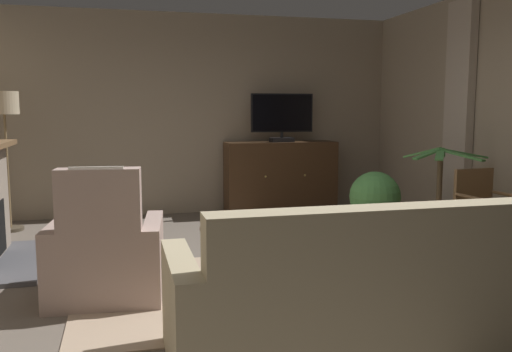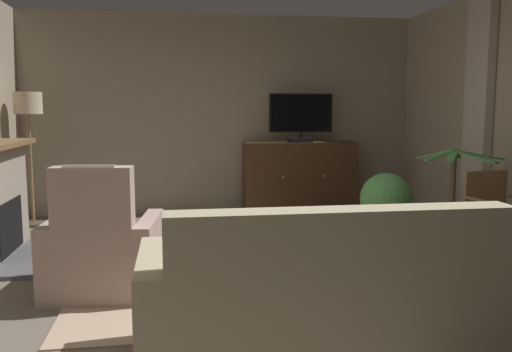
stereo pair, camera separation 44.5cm
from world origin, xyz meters
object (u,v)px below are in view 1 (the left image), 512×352
object	(u,v)px
tv_cabinet	(281,179)
tv_remote	(294,222)
side_chair_far_end	(483,212)
potted_plant_tall_palm_by_window	(438,222)
cat	(118,245)
folded_newspaper	(260,227)
potted_plant_leafy_by_curtain	(375,201)
floor_lamp	(5,118)
sofa_floral	(353,305)
television	(282,116)
armchair_angled_to_table	(106,257)
coffee_table	(271,235)

from	to	relation	value
tv_cabinet	tv_remote	world-z (taller)	tv_cabinet
side_chair_far_end	potted_plant_tall_palm_by_window	xyz separation A→B (m)	(-0.07, 0.63, -0.22)
tv_cabinet	cat	distance (m)	2.87
tv_cabinet	folded_newspaper	distance (m)	3.13
potted_plant_leafy_by_curtain	floor_lamp	xyz separation A→B (m)	(-4.00, 1.67, 0.89)
tv_cabinet	sofa_floral	world-z (taller)	tv_cabinet
tv_cabinet	sofa_floral	size ratio (longest dim) A/B	0.73
television	armchair_angled_to_table	world-z (taller)	television
sofa_floral	side_chair_far_end	world-z (taller)	sofa_floral
coffee_table	potted_plant_leafy_by_curtain	bearing A→B (deg)	34.76
television	coffee_table	xyz separation A→B (m)	(-0.98, -2.93, -0.95)
potted_plant_tall_palm_by_window	tv_cabinet	bearing A→B (deg)	114.89
potted_plant_leafy_by_curtain	potted_plant_tall_palm_by_window	size ratio (longest dim) A/B	0.74
side_chair_far_end	television	bearing A→B (deg)	111.51
tv_cabinet	armchair_angled_to_table	distance (m)	3.82
side_chair_far_end	potted_plant_tall_palm_by_window	distance (m)	0.67
tv_cabinet	potted_plant_leafy_by_curtain	distance (m)	2.03
folded_newspaper	cat	distance (m)	1.73
side_chair_far_end	cat	size ratio (longest dim) A/B	1.25
television	floor_lamp	xyz separation A→B (m)	(-3.52, -0.24, -0.01)
cat	potted_plant_tall_palm_by_window	bearing A→B (deg)	-9.39
tv_cabinet	television	distance (m)	0.89
coffee_table	cat	world-z (taller)	coffee_table
tv_cabinet	folded_newspaper	size ratio (longest dim) A/B	5.23
folded_newspaper	side_chair_far_end	xyz separation A→B (m)	(2.19, 0.03, 0.02)
tv_remote	potted_plant_leafy_by_curtain	bearing A→B (deg)	-146.78
television	folded_newspaper	size ratio (longest dim) A/B	2.94
television	floor_lamp	bearing A→B (deg)	-176.03
floor_lamp	cat	bearing A→B (deg)	-48.68
television	tv_cabinet	bearing A→B (deg)	90.00
tv_remote	side_chair_far_end	distance (m)	1.86
side_chair_far_end	floor_lamp	distance (m)	5.40
television	cat	distance (m)	3.08
side_chair_far_end	potted_plant_leafy_by_curtain	world-z (taller)	side_chair_far_end
potted_plant_leafy_by_curtain	folded_newspaper	bearing A→B (deg)	-147.69
folded_newspaper	floor_lamp	size ratio (longest dim) A/B	0.18
tv_remote	folded_newspaper	distance (m)	0.34
television	potted_plant_leafy_by_curtain	distance (m)	2.17
folded_newspaper	potted_plant_tall_palm_by_window	distance (m)	2.23
armchair_angled_to_table	side_chair_far_end	xyz separation A→B (m)	(3.45, 0.11, 0.17)
sofa_floral	cat	world-z (taller)	sofa_floral
coffee_table	side_chair_far_end	xyz separation A→B (m)	(2.11, 0.07, 0.08)
floor_lamp	tv_cabinet	bearing A→B (deg)	4.83
tv_cabinet	tv_remote	distance (m)	2.95
potted_plant_tall_palm_by_window	floor_lamp	xyz separation A→B (m)	(-4.58, 1.99, 1.08)
cat	floor_lamp	size ratio (longest dim) A/B	0.43
armchair_angled_to_table	floor_lamp	xyz separation A→B (m)	(-1.20, 2.73, 1.03)
folded_newspaper	cat	world-z (taller)	folded_newspaper
tv_remote	coffee_table	bearing A→B (deg)	23.52
folded_newspaper	sofa_floral	xyz separation A→B (m)	(0.18, -1.49, -0.15)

